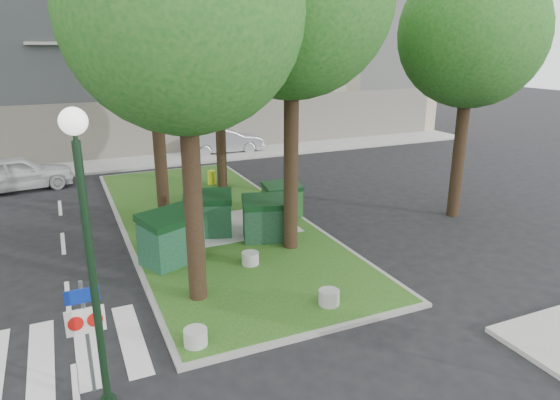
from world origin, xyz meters
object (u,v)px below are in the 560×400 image
traffic_sign_pole (85,322)px  car_white (18,173)px  dumpster_a (171,238)px  dumpster_c (267,219)px  dumpster_d (282,199)px  tree_median_mid (152,18)px  bollard_right (329,297)px  bollard_mid (250,258)px  bollard_left (196,337)px  dumpster_b (208,214)px  tree_street_right (474,19)px  litter_bin (212,177)px  street_lamp (87,232)px  car_silver (225,141)px

traffic_sign_pole → car_white: traffic_sign_pole is taller
dumpster_a → dumpster_c: 3.24m
dumpster_d → car_white: car_white is taller
tree_median_mid → bollard_right: (2.22, -8.22, -6.68)m
bollard_mid → traffic_sign_pole: 6.05m
dumpster_d → bollard_right: (-1.69, -6.49, -0.42)m
bollard_left → dumpster_b: bearing=71.1°
tree_street_right → dumpster_d: size_ratio=7.18×
dumpster_d → litter_bin: size_ratio=2.27×
dumpster_c → car_white: 12.65m
street_lamp → car_silver: (8.64, 19.72, -2.59)m
dumpster_b → dumpster_d: 3.11m
traffic_sign_pole → dumpster_c: bearing=41.7°
litter_bin → traffic_sign_pole: (-6.04, -12.52, 1.02)m
tree_median_mid → dumpster_a: size_ratio=5.04×
bollard_left → traffic_sign_pole: 2.43m
tree_street_right → litter_bin: size_ratio=16.32×
traffic_sign_pole → street_lamp: bearing=-72.7°
bollard_right → bollard_mid: bollard_right is taller
bollard_left → car_silver: (6.75, 18.65, 0.44)m
bollard_right → bollard_mid: size_ratio=1.03×
dumpster_a → bollard_mid: dumpster_a is taller
bollard_left → car_silver: bearing=70.1°
car_white → car_silver: size_ratio=1.00×
tree_median_mid → bollard_left: (-1.19, -8.56, -6.68)m
dumpster_c → litter_bin: (0.27, 7.11, -0.38)m
tree_median_mid → street_lamp: (-3.08, -9.64, -3.64)m
litter_bin → car_silver: (2.79, 6.63, 0.31)m
car_silver → street_lamp: bearing=158.0°
car_white → bollard_right: bearing=-159.9°
dumpster_c → dumpster_b: bearing=159.4°
dumpster_a → car_white: size_ratio=0.44×
bollard_left → car_silver: car_silver is taller
tree_street_right → litter_bin: 12.28m
bollard_right → street_lamp: 6.26m
tree_street_right → car_white: bearing=145.4°
bollard_right → car_silver: size_ratio=0.11×
bollard_left → litter_bin: size_ratio=0.81×
dumpster_d → street_lamp: 10.87m
dumpster_a → bollard_left: bearing=-120.9°
traffic_sign_pole → car_silver: 21.11m
tree_median_mid → car_white: 10.31m
traffic_sign_pole → bollard_left: bearing=12.2°
traffic_sign_pole → dumpster_a: bearing=60.8°
tree_median_mid → bollard_right: 10.82m
street_lamp → dumpster_c: bearing=47.1°
tree_median_mid → street_lamp: size_ratio=1.88×
bollard_mid → traffic_sign_pole: traffic_sign_pole is taller
bollard_mid → dumpster_d: bearing=53.6°
bollard_right → dumpster_c: bearing=86.5°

